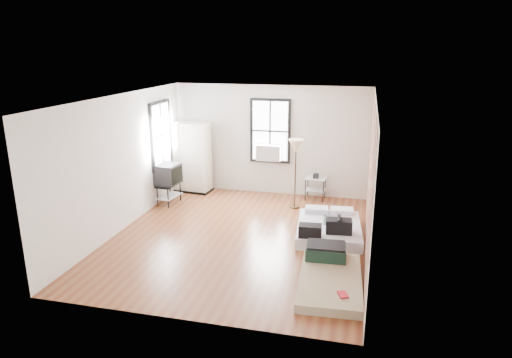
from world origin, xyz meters
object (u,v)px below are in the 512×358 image
(mattress_main, at_px, (329,228))
(floor_lamp, at_px, (296,150))
(mattress_bare, at_px, (329,273))
(tv_stand, at_px, (168,176))
(wardrobe, at_px, (193,158))
(side_table, at_px, (316,182))

(mattress_main, height_order, floor_lamp, floor_lamp)
(floor_lamp, bearing_deg, mattress_bare, -71.83)
(mattress_main, xyz_separation_m, tv_stand, (-3.96, 1.04, 0.56))
(mattress_main, bearing_deg, floor_lamp, 117.34)
(floor_lamp, distance_m, tv_stand, 3.14)
(wardrobe, bearing_deg, mattress_bare, -40.60)
(mattress_bare, distance_m, side_table, 4.16)
(tv_stand, bearing_deg, mattress_bare, -28.68)
(tv_stand, bearing_deg, floor_lamp, 14.85)
(mattress_main, height_order, tv_stand, tv_stand)
(side_table, bearing_deg, wardrobe, -178.76)
(mattress_main, relative_size, mattress_bare, 0.95)
(mattress_main, distance_m, side_table, 2.28)
(mattress_main, height_order, wardrobe, wardrobe)
(mattress_bare, relative_size, tv_stand, 1.94)
(wardrobe, relative_size, floor_lamp, 1.11)
(side_table, height_order, floor_lamp, floor_lamp)
(mattress_main, xyz_separation_m, floor_lamp, (-0.93, 1.48, 1.27))
(wardrobe, xyz_separation_m, side_table, (3.22, 0.07, -0.47))
(wardrobe, distance_m, side_table, 3.26)
(tv_stand, bearing_deg, side_table, 25.28)
(mattress_main, distance_m, tv_stand, 4.13)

